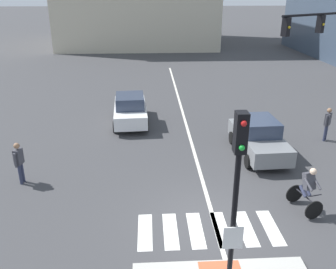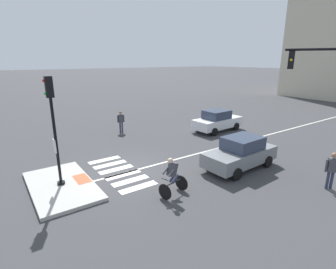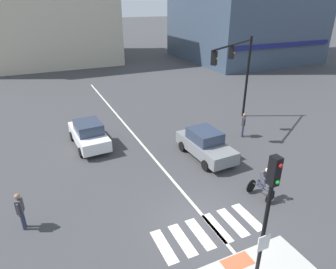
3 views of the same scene
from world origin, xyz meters
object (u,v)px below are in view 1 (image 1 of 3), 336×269
car_white_westbound_far (130,109)px  pedestrian_waiting_far_side (327,122)px  pedestrian_at_curb_left (19,160)px  car_grey_eastbound_mid (258,137)px  cyclist (307,188)px  signal_pole (236,196)px  traffic_light_mast (333,45)px

car_white_westbound_far → pedestrian_waiting_far_side: pedestrian_waiting_far_side is taller
pedestrian_at_curb_left → car_grey_eastbound_mid: bearing=12.0°
cyclist → pedestrian_at_curb_left: cyclist is taller
signal_pole → car_grey_eastbound_mid: size_ratio=1.11×
car_grey_eastbound_mid → pedestrian_at_curb_left: size_ratio=2.49×
traffic_light_mast → cyclist: (-4.17, -7.93, -3.44)m
traffic_light_mast → pedestrian_at_curb_left: bearing=-158.9°
cyclist → car_white_westbound_far: bearing=125.0°
car_white_westbound_far → cyclist: bearing=-55.0°
traffic_light_mast → car_grey_eastbound_mid: (-4.46, -3.40, -3.50)m
car_grey_eastbound_mid → traffic_light_mast: bearing=37.3°
traffic_light_mast → cyclist: traffic_light_mast is taller
traffic_light_mast → cyclist: size_ratio=3.62×
car_white_westbound_far → pedestrian_at_curb_left: pedestrian_at_curb_left is taller
car_white_westbound_far → pedestrian_waiting_far_side: 10.07m
car_white_westbound_far → cyclist: (6.17, -8.81, 0.06)m
pedestrian_at_curb_left → pedestrian_waiting_far_side: (13.52, 3.41, 0.00)m
traffic_light_mast → pedestrian_at_curb_left: traffic_light_mast is taller
signal_pole → traffic_light_mast: size_ratio=0.76×
traffic_light_mast → cyclist: 9.60m
cyclist → pedestrian_at_curb_left: (-10.06, 2.45, 0.11)m
signal_pole → traffic_light_mast: (7.54, 11.53, 1.37)m
signal_pole → car_grey_eastbound_mid: 8.95m
signal_pole → pedestrian_waiting_far_side: 11.83m
car_grey_eastbound_mid → pedestrian_at_curb_left: (-9.76, -2.08, 0.17)m
traffic_light_mast → car_white_westbound_far: (-10.34, 0.88, -3.50)m
car_white_westbound_far → traffic_light_mast: bearing=-4.9°
cyclist → signal_pole: bearing=-133.1°
car_white_westbound_far → pedestrian_at_curb_left: size_ratio=2.51×
pedestrian_waiting_far_side → cyclist: bearing=-120.6°
signal_pole → traffic_light_mast: bearing=56.8°
signal_pole → pedestrian_waiting_far_side: size_ratio=2.78×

